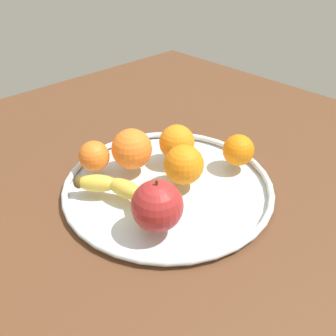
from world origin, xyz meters
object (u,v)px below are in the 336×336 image
Objects in this scene: fruit_bowl at (168,185)px; orange_back_right at (177,142)px; orange_center at (184,165)px; orange_front_left at (94,156)px; orange_back_left at (132,149)px; banana at (120,191)px; orange_front_right at (238,150)px; apple at (157,206)px.

fruit_bowl is 5.47× the size of orange_back_right.
fruit_bowl is 5.33× the size of orange_center.
orange_back_left is at bearing -125.64° from orange_front_left.
orange_back_right is at bearing -94.65° from banana.
orange_front_left is at bearing 60.76° from orange_back_right.
orange_center is at bearing -122.95° from banana.
orange_center is at bearing 74.84° from orange_front_right.
fruit_bowl is 5.45cm from orange_center.
orange_front_right is (-10.02, -7.26, -0.49)cm from orange_back_right.
apple reaches higher than orange_center.
banana is at bearing 77.61° from fruit_bowl.
fruit_bowl is 9.60cm from orange_back_right.
orange_front_left is at bearing 32.94° from orange_center.
fruit_bowl is 4.97× the size of orange_back_left.
orange_center reaches higher than orange_front_left.
orange_back_left reaches higher than banana.
fruit_bowl is 6.33× the size of orange_front_right.
banana is (2.10, 9.58, 2.47)cm from fruit_bowl.
fruit_bowl is 15.40cm from orange_front_left.
orange_front_right is at bearing -131.24° from orange_back_left.
orange_back_right is (12.28, -16.59, -0.52)cm from apple.
banana is 9.98cm from apple.
apple is 1.14× the size of orange_back_left.
orange_back_left is at bearing 65.76° from orange_back_right.
orange_front_left is (20.42, -2.05, -1.14)cm from apple.
orange_back_right is at bearing -53.49° from apple.
fruit_bowl is 4.37× the size of apple.
fruit_bowl is at bearing -116.03° from banana.
orange_front_right is at bearing -144.07° from orange_back_right.
banana is 2.02× the size of apple.
orange_back_right is at bearing -119.24° from orange_front_left.
orange_back_right is (2.63, -16.60, 2.04)cm from banana.
orange_back_right reaches higher than orange_front_right.
banana is at bearing 99.00° from orange_back_right.
fruit_bowl is 10.11cm from banana.
apple is 12.94cm from orange_center.
orange_center is (5.55, -11.68, -0.42)cm from apple.
apple is at bearing 166.44° from banana.
apple is (-9.65, -0.01, 2.56)cm from banana.
orange_front_left is at bearing 50.20° from orange_front_right.
banana is 2.30× the size of orange_back_left.
orange_front_right is (2.25, -23.85, -1.01)cm from apple.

